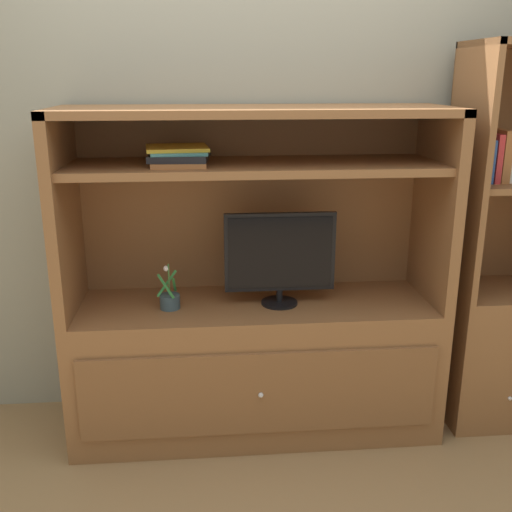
{
  "coord_description": "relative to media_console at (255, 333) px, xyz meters",
  "views": [
    {
      "loc": [
        -0.23,
        -2.27,
        1.72
      ],
      "look_at": [
        0.0,
        0.35,
        0.91
      ],
      "focal_mm": 41.76,
      "sensor_mm": 36.0,
      "label": 1
    }
  ],
  "objects": [
    {
      "name": "upright_book_row",
      "position": [
        1.12,
        -0.01,
        0.84
      ],
      "size": [
        0.17,
        0.16,
        0.24
      ],
      "color": "teal",
      "rests_on": "bookshelf_tall"
    },
    {
      "name": "painted_rear_wall",
      "position": [
        0.0,
        0.34,
        0.9
      ],
      "size": [
        6.0,
        0.1,
        2.8
      ],
      "primitive_type": "cube",
      "color": "gray",
      "rests_on": "ground_plane"
    },
    {
      "name": "magazine_stack",
      "position": [
        -0.34,
        -0.01,
        0.87
      ],
      "size": [
        0.3,
        0.36,
        0.08
      ],
      "color": "#A56638",
      "rests_on": "media_console"
    },
    {
      "name": "ground_plane",
      "position": [
        0.0,
        -0.41,
        -0.5
      ],
      "size": [
        8.0,
        8.0,
        0.0
      ],
      "primitive_type": "plane",
      "color": "#99754C"
    },
    {
      "name": "potted_plant",
      "position": [
        -0.4,
        -0.04,
        0.2
      ],
      "size": [
        0.11,
        0.11,
        0.22
      ],
      "color": "#384C56",
      "rests_on": "media_console"
    },
    {
      "name": "bookshelf_tall",
      "position": [
        1.23,
        0.0,
        0.1
      ],
      "size": [
        0.5,
        0.45,
        1.86
      ],
      "color": "brown",
      "rests_on": "ground_plane"
    },
    {
      "name": "media_console",
      "position": [
        0.0,
        0.0,
        0.0
      ],
      "size": [
        1.77,
        0.58,
        1.58
      ],
      "color": "brown",
      "rests_on": "ground_plane"
    },
    {
      "name": "tv_monitor",
      "position": [
        0.11,
        -0.03,
        0.4
      ],
      "size": [
        0.52,
        0.17,
        0.45
      ],
      "color": "black",
      "rests_on": "media_console"
    }
  ]
}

